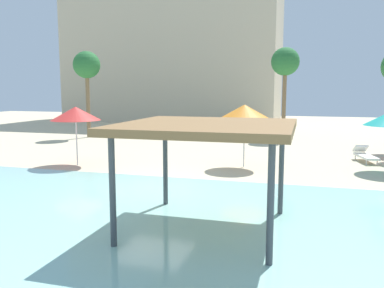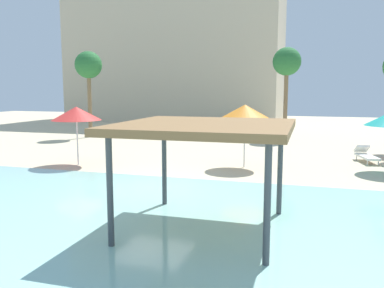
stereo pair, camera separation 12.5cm
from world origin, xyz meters
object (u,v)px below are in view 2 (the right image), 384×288
(beach_umbrella_orange_2, at_px, (245,111))
(palm_tree_1, at_px, (287,64))
(shade_pavilion, at_px, (205,130))
(beach_umbrella_red_1, at_px, (76,114))
(lounge_chair_2, at_px, (366,155))
(palm_tree_0, at_px, (88,67))

(beach_umbrella_orange_2, bearing_deg, palm_tree_1, 84.12)
(shade_pavilion, xyz_separation_m, palm_tree_1, (0.78, 18.86, 2.67))
(beach_umbrella_red_1, relative_size, lounge_chair_2, 1.34)
(beach_umbrella_orange_2, relative_size, palm_tree_0, 0.45)
(shade_pavilion, height_order, palm_tree_1, palm_tree_1)
(lounge_chair_2, distance_m, palm_tree_1, 10.06)
(beach_umbrella_red_1, xyz_separation_m, palm_tree_0, (-5.03, 9.60, 2.65))
(beach_umbrella_orange_2, distance_m, palm_tree_1, 11.10)
(beach_umbrella_orange_2, xyz_separation_m, palm_tree_0, (-12.40, 8.03, 2.51))
(shade_pavilion, relative_size, beach_umbrella_orange_2, 1.46)
(shade_pavilion, xyz_separation_m, beach_umbrella_red_1, (-7.69, 6.58, -0.12))
(palm_tree_1, bearing_deg, shade_pavilion, -92.37)
(beach_umbrella_orange_2, distance_m, lounge_chair_2, 6.48)
(beach_umbrella_red_1, relative_size, palm_tree_0, 0.44)
(beach_umbrella_orange_2, height_order, palm_tree_0, palm_tree_0)
(palm_tree_1, bearing_deg, palm_tree_0, -168.73)
(shade_pavilion, distance_m, palm_tree_1, 19.07)
(shade_pavilion, distance_m, lounge_chair_2, 12.38)
(shade_pavilion, relative_size, lounge_chair_2, 2.03)
(palm_tree_0, bearing_deg, beach_umbrella_orange_2, -32.92)
(lounge_chair_2, xyz_separation_m, palm_tree_0, (-17.74, 5.06, 4.66))
(lounge_chair_2, height_order, palm_tree_0, palm_tree_0)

